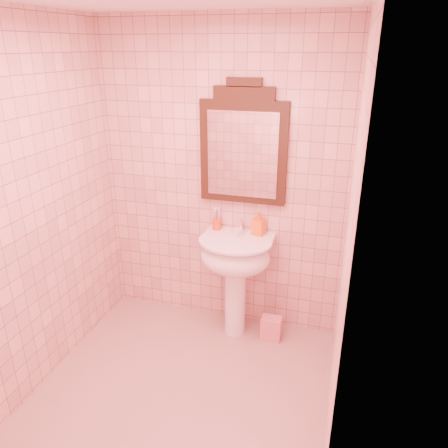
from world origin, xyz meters
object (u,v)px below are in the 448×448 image
(toothbrush_cup, at_px, (217,224))
(towel, at_px, (271,328))
(pedestal_sink, at_px, (235,263))
(soap_dispenser, at_px, (259,223))
(mirror, at_px, (243,147))

(toothbrush_cup, height_order, towel, toothbrush_cup)
(pedestal_sink, distance_m, soap_dispenser, 0.37)
(soap_dispenser, bearing_deg, mirror, 175.32)
(pedestal_sink, distance_m, mirror, 0.91)
(pedestal_sink, relative_size, mirror, 0.91)
(mirror, height_order, soap_dispenser, mirror)
(pedestal_sink, distance_m, toothbrush_cup, 0.36)
(mirror, distance_m, soap_dispenser, 0.61)
(mirror, relative_size, soap_dispenser, 4.83)
(soap_dispenser, height_order, towel, soap_dispenser)
(pedestal_sink, bearing_deg, towel, -0.21)
(soap_dispenser, bearing_deg, pedestal_sink, -120.85)
(mirror, bearing_deg, soap_dispenser, -18.45)
(mirror, height_order, towel, mirror)
(toothbrush_cup, bearing_deg, towel, -17.51)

